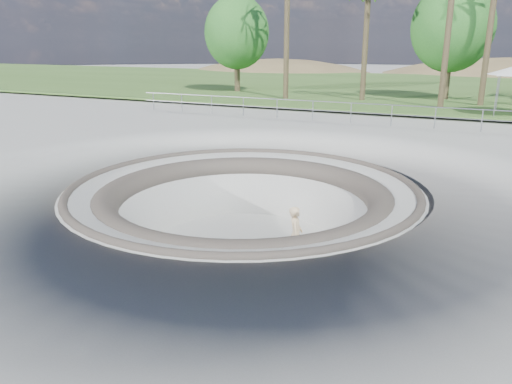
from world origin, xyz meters
TOP-DOWN VIEW (x-y plane):
  - ground at (0.00, 0.00)m, footprint 180.00×180.00m
  - skate_bowl at (0.00, 0.00)m, footprint 14.00×14.00m
  - grass_strip at (0.00, 34.00)m, footprint 180.00×36.00m
  - distant_hills at (3.78, 57.17)m, footprint 103.20×45.00m
  - safety_railing at (0.00, 12.00)m, footprint 25.00×0.06m
  - skateboard at (1.87, -0.55)m, footprint 0.77×0.33m
  - skater at (1.87, -0.55)m, footprint 0.56×0.69m
  - bushy_tree_left at (-12.30, 23.52)m, footprint 5.11×4.65m
  - bushy_tree_mid at (3.30, 24.53)m, footprint 5.40×4.91m

SIDE VIEW (x-z plane):
  - distant_hills at x=3.78m, z-range -21.32..7.28m
  - skateboard at x=1.87m, z-range -1.88..-1.80m
  - skate_bowl at x=0.00m, z-range -3.88..0.22m
  - skater at x=1.87m, z-range -1.82..-0.20m
  - ground at x=0.00m, z-range 0.00..0.00m
  - grass_strip at x=0.00m, z-range 0.16..0.28m
  - safety_railing at x=0.00m, z-range 0.18..1.20m
  - bushy_tree_left at x=-12.30m, z-range 1.05..8.43m
  - bushy_tree_mid at x=3.30m, z-range 1.10..8.89m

